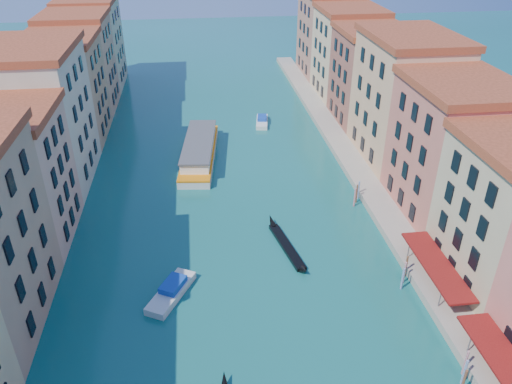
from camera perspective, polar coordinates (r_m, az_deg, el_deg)
left_bank_palazzos at (r=75.63m, az=-24.37°, el=5.61°), size 12.80×128.40×21.00m
right_bank_palazzos at (r=79.58m, az=18.08°, el=8.01°), size 12.80×128.40×21.00m
quay at (r=80.40m, az=11.87°, el=1.83°), size 4.00×140.00×1.00m
mooring_poles_right at (r=52.31m, az=21.25°, el=-16.41°), size 1.44×54.24×3.20m
vaporetto_far at (r=85.52m, az=-6.49°, el=4.80°), size 7.51×22.57×3.29m
gondola_far at (r=63.32m, az=3.43°, el=-6.00°), size 3.52×12.89×1.84m
motorboat_mid at (r=56.76m, az=-9.63°, el=-11.08°), size 5.61×7.71×1.55m
motorboat_far at (r=99.67m, az=0.69°, el=8.13°), size 3.19×7.08×1.41m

